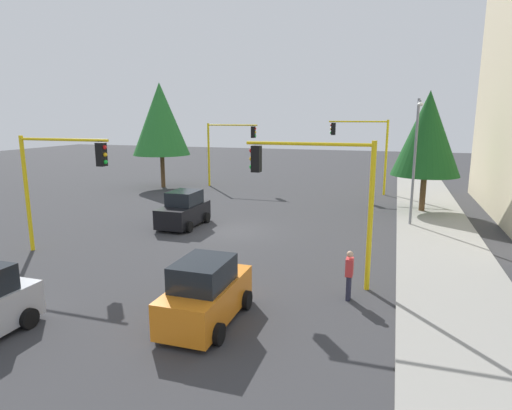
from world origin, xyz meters
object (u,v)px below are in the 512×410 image
Objects in this scene: traffic_signal_far_right at (228,142)px; traffic_signal_near_right at (58,171)px; tree_opposite_side at (161,119)px; traffic_signal_far_left at (363,142)px; car_black at (184,210)px; pedestrian_crossing at (349,274)px; traffic_signal_near_left at (318,183)px; car_orange at (206,294)px; street_lamp_curbside at (416,149)px; tree_roadside_mid at (427,134)px.

traffic_signal_far_right is 1.05× the size of traffic_signal_near_right.
tree_opposite_side is (-18.00, -5.37, 2.12)m from traffic_signal_near_right.
traffic_signal_far_left reaches higher than car_black.
car_black is 2.15× the size of pedestrian_crossing.
traffic_signal_near_left is at bearing -129.27° from pedestrian_crossing.
traffic_signal_near_right is 7.35m from car_black.
traffic_signal_far_left is at bearing 96.82° from tree_opposite_side.
traffic_signal_far_left is 0.66× the size of tree_opposite_side.
traffic_signal_near_left is at bearing 54.01° from car_black.
traffic_signal_near_right is 10.01m from car_orange.
street_lamp_curbside is 4.12× the size of pedestrian_crossing.
car_black is (-6.21, -8.56, -2.85)m from traffic_signal_near_left.
car_orange is at bearing -52.82° from pedestrian_crossing.
car_orange reaches higher than pedestrian_crossing.
tree_opposite_side reaches higher than car_black.
pedestrian_crossing is at bearing 53.55° from car_black.
traffic_signal_near_left is 3.32m from pedestrian_crossing.
traffic_signal_far_left is at bearing -161.49° from street_lamp_curbside.
traffic_signal_far_right reaches higher than traffic_signal_near_left.
traffic_signal_far_left is 7.42m from tree_roadside_mid.
tree_roadside_mid is (4.00, 21.00, -0.83)m from tree_opposite_side.
street_lamp_curbside reaches higher than traffic_signal_far_right.
car_orange is (10.25, 6.01, -0.00)m from car_black.
car_orange is at bearing 20.01° from traffic_signal_far_right.
traffic_signal_far_right is at bearing -159.99° from car_orange.
traffic_signal_far_left is at bearing -176.62° from pedestrian_crossing.
car_black reaches higher than pedestrian_crossing.
street_lamp_curbside is at bearing 18.51° from traffic_signal_far_left.
street_lamp_curbside is 0.79× the size of tree_opposite_side.
tree_roadside_mid is (-4.39, 0.80, 0.67)m from street_lamp_curbside.
traffic_signal_far_right is 24.77m from pedestrian_crossing.
street_lamp_curbside is 1.91× the size of car_black.
traffic_signal_far_right is at bearing -179.88° from traffic_signal_near_right.
traffic_signal_near_left is at bearing 147.74° from car_orange.
traffic_signal_near_left is 1.41× the size of car_orange.
traffic_signal_near_left is 0.75× the size of street_lamp_curbside.
street_lamp_curbside reaches higher than pedestrian_crossing.
traffic_signal_near_right is 17.68m from street_lamp_curbside.
traffic_signal_far_right is 1.47× the size of car_orange.
traffic_signal_near_right is 1.43× the size of car_black.
traffic_signal_near_left is (20.00, 11.30, -0.16)m from traffic_signal_far_right.
traffic_signal_far_left reaches higher than traffic_signal_far_right.
tree_roadside_mid reaches higher than traffic_signal_near_right.
tree_opposite_side is (2.00, -5.33, 1.94)m from traffic_signal_far_right.
traffic_signal_near_right is 0.59× the size of tree_opposite_side.
traffic_signal_far_left is 10.96m from street_lamp_curbside.
car_black is at bearing 11.26° from traffic_signal_far_right.
tree_roadside_mid reaches higher than street_lamp_curbside.
traffic_signal_far_left is 21.37m from pedestrian_crossing.
pedestrian_crossing is at bearing 30.93° from traffic_signal_far_right.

